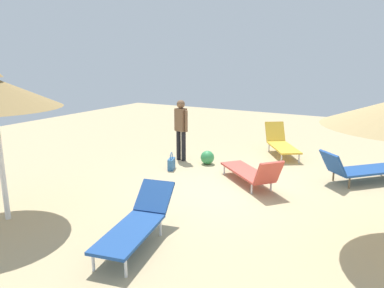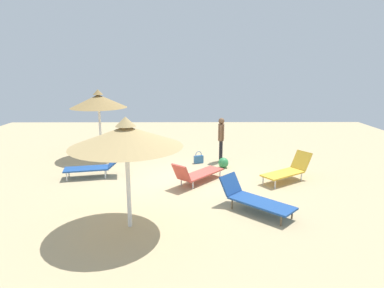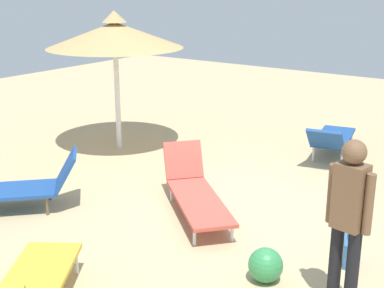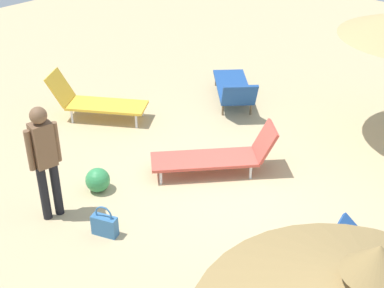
% 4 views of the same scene
% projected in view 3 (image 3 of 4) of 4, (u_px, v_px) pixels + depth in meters
% --- Properties ---
extents(ground, '(24.00, 24.00, 0.10)m').
position_uv_depth(ground, '(231.00, 208.00, 7.99)').
color(ground, tan).
extents(parasol_umbrella_center, '(2.59, 2.59, 2.66)m').
position_uv_depth(parasol_umbrella_center, '(115.00, 35.00, 10.08)').
color(parasol_umbrella_center, white).
rests_on(parasol_umbrella_center, ground).
extents(lounge_chair_front, '(1.02, 2.08, 0.77)m').
position_uv_depth(lounge_chair_front, '(332.00, 138.00, 10.00)').
color(lounge_chair_front, '#1E478C').
rests_on(lounge_chair_front, ground).
extents(lounge_chair_edge, '(1.91, 1.77, 0.82)m').
position_uv_depth(lounge_chair_edge, '(195.00, 191.00, 7.64)').
color(lounge_chair_edge, '#CC4C3F').
rests_on(lounge_chair_edge, ground).
extents(lounge_chair_far_left, '(1.55, 1.89, 0.91)m').
position_uv_depth(lounge_chair_far_left, '(25.00, 287.00, 5.14)').
color(lounge_chair_far_left, gold).
rests_on(lounge_chair_far_left, ground).
extents(lounge_chair_near_right, '(1.90, 1.94, 0.83)m').
position_uv_depth(lounge_chair_near_right, '(13.00, 187.00, 7.72)').
color(lounge_chair_near_right, '#1E478C').
rests_on(lounge_chair_near_right, ground).
extents(person_standing_near_left, '(0.48, 0.26, 1.78)m').
position_uv_depth(person_standing_near_left, '(349.00, 214.00, 5.21)').
color(person_standing_near_left, black).
rests_on(person_standing_near_left, ground).
extents(handbag, '(0.27, 0.40, 0.48)m').
position_uv_depth(handbag, '(350.00, 250.00, 6.30)').
color(handbag, '#336699').
rests_on(handbag, ground).
extents(beach_ball, '(0.39, 0.39, 0.39)m').
position_uv_depth(beach_ball, '(266.00, 265.00, 5.91)').
color(beach_ball, '#338C4C').
rests_on(beach_ball, ground).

